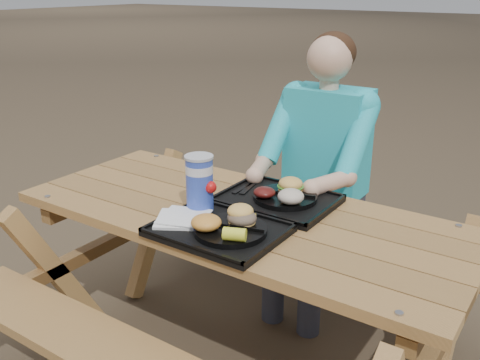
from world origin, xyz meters
The scene contains 17 objects.
picnic_table centered at (0.00, 0.00, 0.38)m, with size 1.80×1.49×0.75m, color #999999, non-canonical shape.
tray_near centered at (0.05, -0.21, 0.76)m, with size 0.45×0.35×0.02m, color black.
tray_far centered at (0.08, 0.15, 0.76)m, with size 0.45×0.35×0.02m, color black.
plate_near centered at (0.10, -0.22, 0.78)m, with size 0.26×0.26×0.02m, color black.
plate_far centered at (0.11, 0.16, 0.78)m, with size 0.26×0.26×0.02m, color black.
napkin_stack centered at (-0.11, -0.23, 0.78)m, with size 0.17×0.17×0.02m, color white.
soda_cup centered at (-0.11, -0.11, 0.87)m, with size 0.10×0.10×0.21m, color #1734AE.
condiment_bbq centered at (0.06, -0.07, 0.79)m, with size 0.05×0.05×0.03m, color black.
condiment_mustard centered at (0.11, -0.10, 0.78)m, with size 0.05×0.05×0.03m, color gold.
sandwich centered at (0.12, -0.16, 0.84)m, with size 0.10×0.10×0.10m, color #F4BA56, non-canonical shape.
mac_cheese centered at (0.04, -0.27, 0.82)m, with size 0.11×0.11×0.05m, color gold.
corn_cob centered at (0.17, -0.29, 0.81)m, with size 0.08×0.08×0.05m, color #F9FC35, non-canonical shape.
cutlery_far centered at (-0.08, 0.17, 0.77)m, with size 0.02×0.14×0.01m, color black.
burger centered at (0.11, 0.21, 0.84)m, with size 0.10×0.10×0.09m, color #EFB554, non-canonical shape.
baked_beans centered at (0.05, 0.09, 0.81)m, with size 0.09×0.09×0.04m, color #561411.
potato_salad centered at (0.17, 0.10, 0.82)m, with size 0.10×0.10×0.06m, color beige.
diner centered at (0.03, 0.69, 0.64)m, with size 0.48×0.84×1.28m, color #1C95C7, non-canonical shape.
Camera 1 is at (1.08, -1.60, 1.60)m, focal length 40.00 mm.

